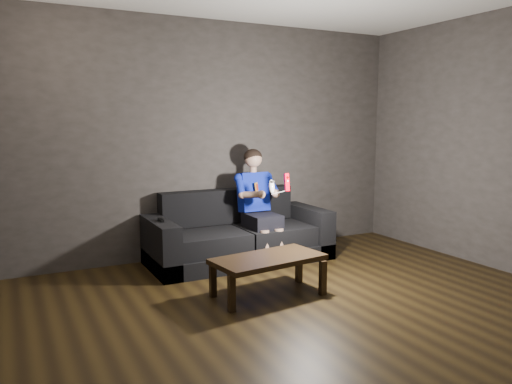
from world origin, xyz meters
TOP-DOWN VIEW (x-y plane):
  - floor at (0.00, 0.00)m, footprint 5.00×5.00m
  - back_wall at (0.00, 2.50)m, footprint 5.00×0.04m
  - sofa at (0.19, 2.06)m, footprint 2.01×0.87m
  - child at (0.42, 2.02)m, footprint 0.50×0.61m
  - wii_remote_red at (0.51, 1.55)m, footprint 0.05×0.07m
  - nunchuk_white at (0.33, 1.55)m, footprint 0.07×0.10m
  - wii_remote_black at (-0.72, 1.98)m, footprint 0.05×0.15m
  - coffee_table at (-0.06, 0.90)m, footprint 1.05×0.62m

SIDE VIEW (x-z plane):
  - floor at x=0.00m, z-range 0.00..0.00m
  - sofa at x=0.19m, z-range -0.14..0.64m
  - coffee_table at x=-0.06m, z-range 0.13..0.49m
  - wii_remote_black at x=-0.72m, z-range 0.55..0.58m
  - child at x=0.42m, z-range 0.10..1.32m
  - nunchuk_white at x=0.33m, z-range 0.82..0.97m
  - wii_remote_red at x=0.51m, z-range 0.84..1.02m
  - back_wall at x=0.00m, z-range 0.00..2.70m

